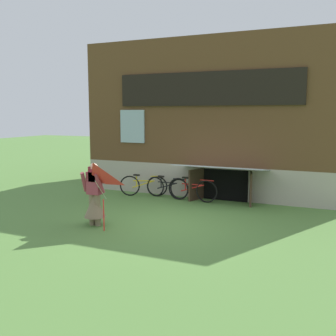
# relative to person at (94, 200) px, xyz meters

# --- Properties ---
(ground_plane) EXTENTS (60.00, 60.00, 0.00)m
(ground_plane) POSITION_rel_person_xyz_m (1.45, 0.99, -0.64)
(ground_plane) COLOR #56843D
(log_house) EXTENTS (8.71, 6.03, 5.07)m
(log_house) POSITION_rel_person_xyz_m (1.45, 6.45, 1.90)
(log_house) COLOR #ADA393
(log_house) RESTS_ON ground_plane
(person) EXTENTS (0.60, 0.52, 1.52)m
(person) POSITION_rel_person_xyz_m (0.00, 0.00, 0.00)
(person) COLOR #7F6B51
(person) RESTS_ON ground_plane
(kite) EXTENTS (0.87, 0.78, 1.54)m
(kite) POSITION_rel_person_xyz_m (0.30, -0.47, 0.60)
(kite) COLOR red
(kite) RESTS_ON ground_plane
(bicycle_red) EXTENTS (1.63, 0.11, 0.74)m
(bicycle_red) POSITION_rel_person_xyz_m (1.22, 3.46, -0.27)
(bicycle_red) COLOR black
(bicycle_red) RESTS_ON ground_plane
(bicycle_black) EXTENTS (1.53, 0.17, 0.70)m
(bicycle_black) POSITION_rel_person_xyz_m (0.30, 3.61, -0.29)
(bicycle_black) COLOR black
(bicycle_black) RESTS_ON ground_plane
(bicycle_yellow) EXTENTS (1.51, 0.54, 0.72)m
(bicycle_yellow) POSITION_rel_person_xyz_m (-0.51, 3.52, -0.29)
(bicycle_yellow) COLOR black
(bicycle_yellow) RESTS_ON ground_plane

